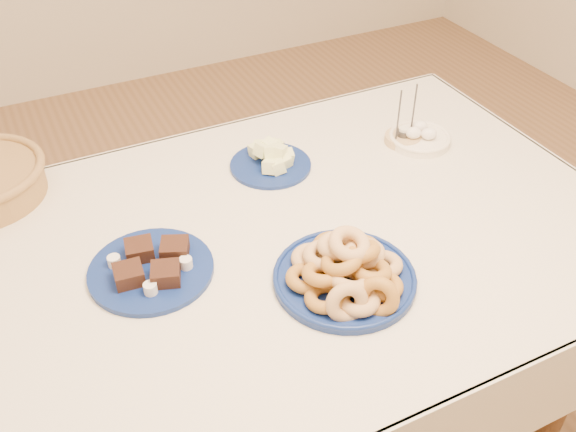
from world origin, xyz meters
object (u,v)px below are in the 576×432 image
object	(u,v)px
brownie_plate	(151,267)
candle_holder	(403,138)
dining_table	(279,270)
melon_plate	(272,159)
egg_bowl	(420,137)
donut_platter	(346,271)

from	to	relation	value
brownie_plate	candle_holder	world-z (taller)	candle_holder
dining_table	melon_plate	size ratio (longest dim) A/B	6.46
dining_table	egg_bowl	bearing A→B (deg)	20.25
candle_holder	donut_platter	bearing A→B (deg)	-135.77
melon_plate	candle_holder	world-z (taller)	candle_holder
melon_plate	egg_bowl	size ratio (longest dim) A/B	1.17
brownie_plate	donut_platter	bearing A→B (deg)	-31.01
dining_table	melon_plate	world-z (taller)	melon_plate
candle_holder	egg_bowl	size ratio (longest dim) A/B	0.78
brownie_plate	egg_bowl	bearing A→B (deg)	12.33
donut_platter	brownie_plate	size ratio (longest dim) A/B	1.17
dining_table	egg_bowl	distance (m)	0.59
candle_holder	melon_plate	bearing A→B (deg)	171.57
candle_holder	brownie_plate	bearing A→B (deg)	-165.48
brownie_plate	candle_holder	distance (m)	0.84
melon_plate	brownie_plate	xyz separation A→B (m)	(-0.42, -0.27, -0.01)
dining_table	brownie_plate	xyz separation A→B (m)	(-0.30, 0.02, 0.12)
dining_table	brownie_plate	size ratio (longest dim) A/B	4.97
melon_plate	candle_holder	bearing A→B (deg)	-8.43
dining_table	melon_plate	distance (m)	0.33
dining_table	brownie_plate	bearing A→B (deg)	177.09
dining_table	brownie_plate	distance (m)	0.33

